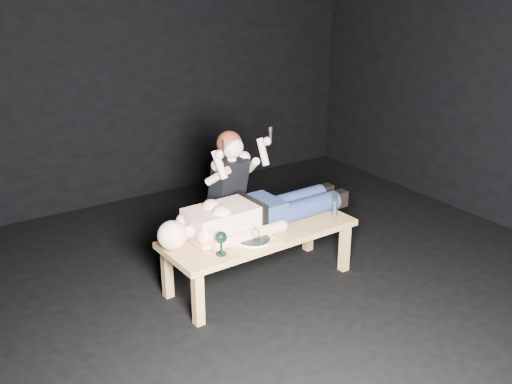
% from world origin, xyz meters
% --- Properties ---
extents(ground, '(5.00, 5.00, 0.00)m').
position_xyz_m(ground, '(0.00, 0.00, 0.00)').
color(ground, black).
rests_on(ground, ground).
extents(back_wall, '(5.00, 0.00, 5.00)m').
position_xyz_m(back_wall, '(0.00, 2.50, 1.50)').
color(back_wall, black).
rests_on(back_wall, ground).
extents(table, '(1.54, 0.62, 0.45)m').
position_xyz_m(table, '(-0.06, 0.23, 0.23)').
color(table, '#C08246').
rests_on(table, ground).
extents(lying_man, '(1.61, 0.54, 0.28)m').
position_xyz_m(lying_man, '(-0.01, 0.32, 0.59)').
color(lying_man, '#DCA58B').
rests_on(lying_man, table).
extents(kneeling_woman, '(0.73, 0.79, 1.15)m').
position_xyz_m(kneeling_woman, '(-0.04, 0.80, 0.58)').
color(kneeling_woman, black).
rests_on(kneeling_woman, ground).
extents(serving_tray, '(0.38, 0.29, 0.02)m').
position_xyz_m(serving_tray, '(-0.22, 0.06, 0.46)').
color(serving_tray, tan).
rests_on(serving_tray, table).
extents(plate, '(0.26, 0.26, 0.02)m').
position_xyz_m(plate, '(-0.22, 0.06, 0.48)').
color(plate, white).
rests_on(plate, serving_tray).
extents(apple, '(0.08, 0.08, 0.08)m').
position_xyz_m(apple, '(-0.20, 0.07, 0.53)').
color(apple, '#459928').
rests_on(apple, plate).
extents(goblet, '(0.09, 0.09, 0.18)m').
position_xyz_m(goblet, '(-0.51, 0.04, 0.54)').
color(goblet, black).
rests_on(goblet, table).
extents(fork_flat, '(0.04, 0.16, 0.01)m').
position_xyz_m(fork_flat, '(-0.44, 0.07, 0.45)').
color(fork_flat, '#B2B2B7').
rests_on(fork_flat, table).
extents(knife_flat, '(0.07, 0.16, 0.01)m').
position_xyz_m(knife_flat, '(0.05, 0.05, 0.45)').
color(knife_flat, '#B2B2B7').
rests_on(knife_flat, table).
extents(spoon_flat, '(0.14, 0.11, 0.01)m').
position_xyz_m(spoon_flat, '(-0.04, 0.16, 0.45)').
color(spoon_flat, '#B2B2B7').
rests_on(spoon_flat, table).
extents(carving_knife, '(0.03, 0.04, 0.25)m').
position_xyz_m(carving_knife, '(0.54, 0.05, 0.58)').
color(carving_knife, '#B2B2B7').
rests_on(carving_knife, table).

